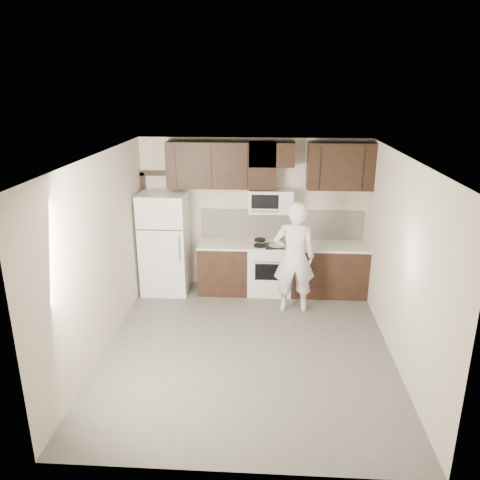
# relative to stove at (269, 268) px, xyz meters

# --- Properties ---
(floor) EXTENTS (4.50, 4.50, 0.00)m
(floor) POSITION_rel_stove_xyz_m (-0.30, -1.94, -0.46)
(floor) COLOR #565350
(floor) RESTS_ON ground
(back_wall) EXTENTS (4.00, 0.00, 4.00)m
(back_wall) POSITION_rel_stove_xyz_m (-0.30, 0.31, 0.89)
(back_wall) COLOR beige
(back_wall) RESTS_ON ground
(ceiling) EXTENTS (4.50, 4.50, 0.00)m
(ceiling) POSITION_rel_stove_xyz_m (-0.30, -1.94, 2.24)
(ceiling) COLOR white
(ceiling) RESTS_ON back_wall
(counter_run) EXTENTS (2.95, 0.64, 0.91)m
(counter_run) POSITION_rel_stove_xyz_m (0.30, 0.00, -0.00)
(counter_run) COLOR black
(counter_run) RESTS_ON floor
(stove) EXTENTS (0.76, 0.66, 0.94)m
(stove) POSITION_rel_stove_xyz_m (0.00, 0.00, 0.00)
(stove) COLOR silver
(stove) RESTS_ON floor
(backsplash) EXTENTS (2.90, 0.02, 0.54)m
(backsplash) POSITION_rel_stove_xyz_m (0.20, 0.30, 0.72)
(backsplash) COLOR silver
(backsplash) RESTS_ON counter_run
(upper_cabinets) EXTENTS (3.48, 0.35, 0.78)m
(upper_cabinets) POSITION_rel_stove_xyz_m (-0.09, 0.14, 1.82)
(upper_cabinets) COLOR black
(upper_cabinets) RESTS_ON back_wall
(microwave) EXTENTS (0.76, 0.42, 0.40)m
(microwave) POSITION_rel_stove_xyz_m (-0.00, 0.12, 1.19)
(microwave) COLOR silver
(microwave) RESTS_ON upper_cabinets
(refrigerator) EXTENTS (0.80, 0.76, 1.80)m
(refrigerator) POSITION_rel_stove_xyz_m (-1.85, -0.05, 0.44)
(refrigerator) COLOR silver
(refrigerator) RESTS_ON floor
(door_trim) EXTENTS (0.50, 0.08, 2.12)m
(door_trim) POSITION_rel_stove_xyz_m (-2.22, 0.27, 0.79)
(door_trim) COLOR black
(door_trim) RESTS_ON floor
(saucepan) EXTENTS (0.28, 0.18, 0.16)m
(saucepan) POSITION_rel_stove_xyz_m (0.18, -0.15, 0.52)
(saucepan) COLOR silver
(saucepan) RESTS_ON stove
(baking_tray) EXTENTS (0.47, 0.38, 0.02)m
(baking_tray) POSITION_rel_stove_xyz_m (0.13, -0.14, 0.46)
(baking_tray) COLOR black
(baking_tray) RESTS_ON counter_run
(pizza) EXTENTS (0.33, 0.33, 0.02)m
(pizza) POSITION_rel_stove_xyz_m (0.13, -0.14, 0.48)
(pizza) COLOR beige
(pizza) RESTS_ON baking_tray
(person) EXTENTS (0.69, 0.47, 1.85)m
(person) POSITION_rel_stove_xyz_m (0.39, -0.70, 0.46)
(person) COLOR silver
(person) RESTS_ON floor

